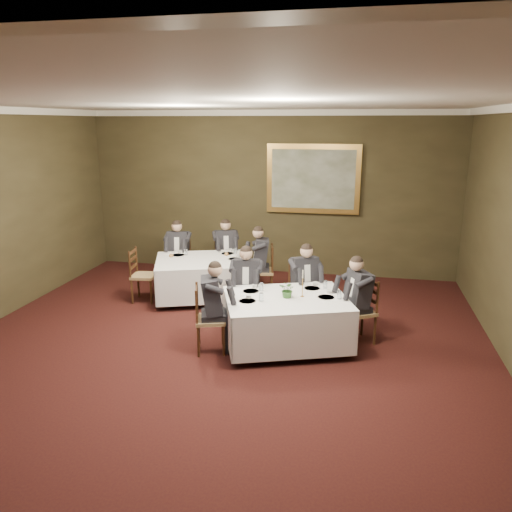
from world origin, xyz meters
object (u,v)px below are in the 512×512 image
(diner_main_endright, at_px, (359,310))
(chair_main_endleft, at_px, (210,332))
(diner_sec_backleft, at_px, (179,260))
(painting, at_px, (313,179))
(diner_main_backright, at_px, (304,292))
(chair_main_backright, at_px, (303,305))
(chair_main_backleft, at_px, (247,308))
(diner_main_backleft, at_px, (247,295))
(chair_sec_backright, at_px, (226,269))
(chair_sec_endleft, at_px, (144,286))
(diner_sec_backright, at_px, (226,259))
(diner_sec_endright, at_px, (262,270))
(diner_main_endleft, at_px, (211,318))
(chair_main_endright, at_px, (359,324))
(centerpiece, at_px, (288,289))
(table_main, at_px, (286,318))
(candlestick, at_px, (302,287))
(chair_sec_endright, at_px, (263,281))
(chair_sec_backleft, at_px, (180,271))
(table_second, at_px, (204,275))

(diner_main_endright, bearing_deg, chair_main_endleft, 80.15)
(diner_sec_backleft, xyz_separation_m, painting, (2.58, 1.27, 1.58))
(painting, bearing_deg, diner_main_backright, -86.94)
(diner_main_backright, bearing_deg, chair_main_backright, -90.00)
(chair_main_backleft, height_order, diner_main_backleft, diner_main_backleft)
(chair_sec_backright, xyz_separation_m, chair_sec_endleft, (-1.21, -1.39, 0.00))
(diner_sec_backright, bearing_deg, chair_main_backright, 114.17)
(diner_main_backleft, bearing_deg, diner_sec_backright, -73.40)
(chair_main_backleft, bearing_deg, diner_sec_endright, -96.14)
(chair_main_backleft, xyz_separation_m, diner_main_endleft, (-0.29, -1.08, 0.23))
(chair_main_backright, xyz_separation_m, chair_main_endright, (0.92, -0.64, 0.00))
(chair_sec_endleft, bearing_deg, chair_main_endleft, 38.87)
(diner_main_endleft, bearing_deg, chair_main_backright, 122.22)
(diner_main_backright, xyz_separation_m, centerpiece, (-0.13, -0.99, 0.39))
(table_main, distance_m, diner_main_endleft, 1.12)
(diner_sec_backleft, relative_size, centerpiece, 5.06)
(candlestick, bearing_deg, diner_sec_backright, 125.12)
(diner_main_endleft, distance_m, chair_sec_endleft, 2.58)
(diner_main_endright, xyz_separation_m, centerpiece, (-1.04, -0.36, 0.39))
(chair_sec_endright, bearing_deg, diner_sec_backright, 43.54)
(chair_sec_endleft, distance_m, candlestick, 3.44)
(table_main, height_order, chair_sec_backright, chair_sec_backright)
(chair_main_endleft, height_order, diner_sec_backleft, diner_sec_backleft)
(table_main, xyz_separation_m, diner_main_endleft, (-1.05, -0.38, 0.06))
(diner_main_endleft, height_order, chair_sec_endleft, diner_main_endleft)
(chair_sec_backleft, bearing_deg, diner_main_backright, 144.85)
(chair_sec_endright, bearing_deg, diner_main_backright, -152.72)
(table_second, distance_m, chair_sec_endleft, 1.14)
(diner_sec_endright, distance_m, centerpiece, 2.31)
(diner_main_backright, bearing_deg, chair_sec_backright, -71.48)
(diner_sec_endright, bearing_deg, painting, -37.37)
(diner_sec_backleft, bearing_deg, chair_main_backright, 145.15)
(chair_main_backright, height_order, diner_main_endleft, diner_main_endleft)
(table_second, bearing_deg, diner_main_backright, -21.43)
(diner_main_backleft, height_order, diner_sec_backright, same)
(diner_sec_backleft, xyz_separation_m, chair_sec_endleft, (-0.32, -1.06, -0.23))
(diner_main_endright, distance_m, chair_sec_backright, 3.67)
(chair_main_backleft, height_order, diner_sec_backleft, diner_sec_backleft)
(table_second, distance_m, diner_sec_backleft, 1.02)
(chair_main_backright, height_order, diner_main_backright, diner_main_backright)
(diner_sec_backleft, height_order, diner_sec_endright, same)
(diner_main_endright, height_order, candlestick, diner_main_endright)
(diner_main_backright, height_order, diner_sec_backright, same)
(chair_main_endleft, bearing_deg, chair_main_backright, 122.02)
(chair_main_endleft, bearing_deg, table_main, 92.32)
(diner_sec_backleft, distance_m, diner_sec_endright, 1.83)
(chair_main_endleft, relative_size, diner_sec_endright, 0.74)
(chair_main_backleft, height_order, chair_sec_backright, same)
(chair_main_backright, distance_m, diner_main_backright, 0.23)
(diner_main_backleft, distance_m, chair_sec_backright, 2.32)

